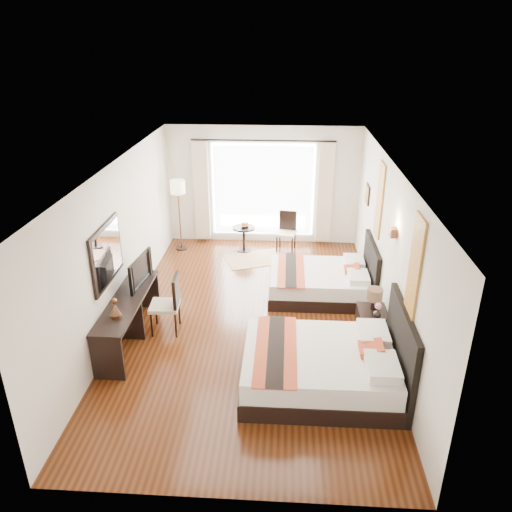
# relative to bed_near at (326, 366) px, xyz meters

# --- Properties ---
(floor) EXTENTS (4.50, 7.50, 0.01)m
(floor) POSITION_rel_bed_near_xyz_m (-1.18, 1.72, -0.33)
(floor) COLOR #39170A
(floor) RESTS_ON ground
(ceiling) EXTENTS (4.50, 7.50, 0.02)m
(ceiling) POSITION_rel_bed_near_xyz_m (-1.18, 1.72, 2.46)
(ceiling) COLOR white
(ceiling) RESTS_ON wall_headboard
(wall_headboard) EXTENTS (0.01, 7.50, 2.80)m
(wall_headboard) POSITION_rel_bed_near_xyz_m (1.07, 1.72, 1.07)
(wall_headboard) COLOR silver
(wall_headboard) RESTS_ON floor
(wall_desk) EXTENTS (0.01, 7.50, 2.80)m
(wall_desk) POSITION_rel_bed_near_xyz_m (-3.42, 1.72, 1.07)
(wall_desk) COLOR silver
(wall_desk) RESTS_ON floor
(wall_window) EXTENTS (4.50, 0.01, 2.80)m
(wall_window) POSITION_rel_bed_near_xyz_m (-1.18, 5.47, 1.07)
(wall_window) COLOR silver
(wall_window) RESTS_ON floor
(wall_entry) EXTENTS (4.50, 0.01, 2.80)m
(wall_entry) POSITION_rel_bed_near_xyz_m (-1.18, -2.02, 1.07)
(wall_entry) COLOR silver
(wall_entry) RESTS_ON floor
(window_glass) EXTENTS (2.40, 0.02, 2.20)m
(window_glass) POSITION_rel_bed_near_xyz_m (-1.18, 5.45, 0.97)
(window_glass) COLOR white
(window_glass) RESTS_ON wall_window
(sheer_curtain) EXTENTS (2.30, 0.02, 2.10)m
(sheer_curtain) POSITION_rel_bed_near_xyz_m (-1.18, 5.39, 0.97)
(sheer_curtain) COLOR white
(sheer_curtain) RESTS_ON wall_window
(drape_left) EXTENTS (0.35, 0.14, 2.35)m
(drape_left) POSITION_rel_bed_near_xyz_m (-2.63, 5.35, 0.95)
(drape_left) COLOR beige
(drape_left) RESTS_ON floor
(drape_right) EXTENTS (0.35, 0.14, 2.35)m
(drape_right) POSITION_rel_bed_near_xyz_m (0.27, 5.35, 0.95)
(drape_right) COLOR beige
(drape_right) RESTS_ON floor
(art_panel_near) EXTENTS (0.03, 0.50, 1.35)m
(art_panel_near) POSITION_rel_bed_near_xyz_m (1.05, -0.00, 1.62)
(art_panel_near) COLOR maroon
(art_panel_near) RESTS_ON wall_headboard
(art_panel_far) EXTENTS (0.03, 0.50, 1.35)m
(art_panel_far) POSITION_rel_bed_near_xyz_m (1.05, 2.78, 1.62)
(art_panel_far) COLOR maroon
(art_panel_far) RESTS_ON wall_headboard
(wall_sconce) EXTENTS (0.10, 0.14, 0.14)m
(wall_sconce) POSITION_rel_bed_near_xyz_m (1.01, 1.26, 1.59)
(wall_sconce) COLOR #4D2F1B
(wall_sconce) RESTS_ON wall_headboard
(mirror_frame) EXTENTS (0.04, 1.25, 0.95)m
(mirror_frame) POSITION_rel_bed_near_xyz_m (-3.40, 1.01, 1.22)
(mirror_frame) COLOR black
(mirror_frame) RESTS_ON wall_desk
(mirror_glass) EXTENTS (0.01, 1.12, 0.82)m
(mirror_glass) POSITION_rel_bed_near_xyz_m (-3.37, 1.01, 1.22)
(mirror_glass) COLOR white
(mirror_glass) RESTS_ON mirror_frame
(bed_near) EXTENTS (2.26, 1.76, 1.28)m
(bed_near) POSITION_rel_bed_near_xyz_m (0.00, 0.00, 0.00)
(bed_near) COLOR black
(bed_near) RESTS_ON floor
(bed_far) EXTENTS (1.98, 1.54, 1.11)m
(bed_far) POSITION_rel_bed_near_xyz_m (0.14, 2.78, -0.04)
(bed_far) COLOR black
(bed_far) RESTS_ON floor
(nightstand) EXTENTS (0.46, 0.57, 0.55)m
(nightstand) POSITION_rel_bed_near_xyz_m (0.83, 1.26, -0.06)
(nightstand) COLOR black
(nightstand) RESTS_ON floor
(table_lamp) EXTENTS (0.26, 0.26, 0.41)m
(table_lamp) POSITION_rel_bed_near_xyz_m (0.85, 1.32, 0.45)
(table_lamp) COLOR black
(table_lamp) RESTS_ON nightstand
(vase) EXTENTS (0.17, 0.17, 0.14)m
(vase) POSITION_rel_bed_near_xyz_m (0.87, 1.06, 0.24)
(vase) COLOR black
(vase) RESTS_ON nightstand
(console_desk) EXTENTS (0.50, 2.20, 0.76)m
(console_desk) POSITION_rel_bed_near_xyz_m (-3.17, 1.01, 0.05)
(console_desk) COLOR black
(console_desk) RESTS_ON floor
(television) EXTENTS (0.22, 0.90, 0.51)m
(television) POSITION_rel_bed_near_xyz_m (-3.15, 1.56, 0.68)
(television) COLOR black
(television) RESTS_ON console_desk
(bronze_figurine) EXTENTS (0.21, 0.21, 0.27)m
(bronze_figurine) POSITION_rel_bed_near_xyz_m (-3.17, 0.47, 0.56)
(bronze_figurine) COLOR #4D2F1B
(bronze_figurine) RESTS_ON console_desk
(desk_chair) EXTENTS (0.51, 0.51, 1.03)m
(desk_chair) POSITION_rel_bed_near_xyz_m (-2.61, 1.31, -0.01)
(desk_chair) COLOR beige
(desk_chair) RESTS_ON floor
(floor_lamp) EXTENTS (0.34, 0.34, 1.67)m
(floor_lamp) POSITION_rel_bed_near_xyz_m (-3.08, 4.83, 1.08)
(floor_lamp) COLOR black
(floor_lamp) RESTS_ON floor
(side_table) EXTENTS (0.52, 0.52, 0.60)m
(side_table) POSITION_rel_bed_near_xyz_m (-1.59, 4.82, -0.03)
(side_table) COLOR black
(side_table) RESTS_ON floor
(fruit_bowl) EXTENTS (0.27, 0.27, 0.05)m
(fruit_bowl) POSITION_rel_bed_near_xyz_m (-1.56, 4.82, 0.29)
(fruit_bowl) COLOR #463319
(fruit_bowl) RESTS_ON side_table
(window_chair) EXTENTS (0.50, 0.50, 0.93)m
(window_chair) POSITION_rel_bed_near_xyz_m (-0.60, 4.92, -0.05)
(window_chair) COLOR beige
(window_chair) RESTS_ON floor
(jute_rug) EXTENTS (1.51, 1.27, 0.01)m
(jute_rug) POSITION_rel_bed_near_xyz_m (-1.30, 4.35, -0.32)
(jute_rug) COLOR tan
(jute_rug) RESTS_ON floor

